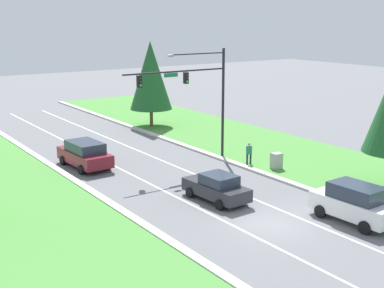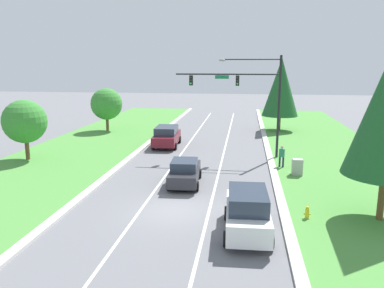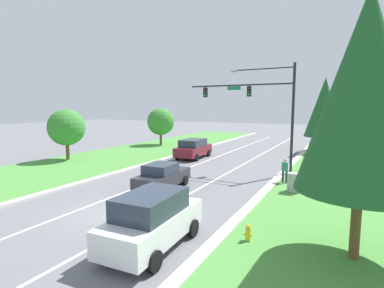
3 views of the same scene
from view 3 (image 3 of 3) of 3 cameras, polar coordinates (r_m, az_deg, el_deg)
The scene contains 17 objects.
ground_plane at distance 15.32m, azimuth -14.54°, elevation -12.45°, with size 160.00×160.00×0.00m, color slate.
curb_strip_right at distance 12.47m, azimuth 6.05°, elevation -16.53°, with size 0.50×90.00×0.15m.
curb_strip_left at distance 19.39m, azimuth -27.22°, elevation -8.62°, with size 0.50×90.00×0.15m.
grass_verge_right at distance 11.84m, azimuth 31.94°, elevation -19.14°, with size 10.00×90.00×0.08m.
lane_stripe_inner_left at distance 16.52m, azimuth -19.29°, elevation -11.15°, with size 0.14×81.00×0.01m.
lane_stripe_inner_right at distance 14.24m, azimuth -8.98°, elevation -13.82°, with size 0.14×81.00×0.01m.
traffic_signal_mast at distance 23.73m, azimuth 13.02°, elevation 7.97°, with size 8.42×0.41×8.24m.
white_suv at distance 11.17m, azimuth -7.54°, elevation -14.07°, with size 2.22×4.60×2.05m.
burgundy_suv at distance 29.70m, azimuth 0.25°, elevation -0.81°, with size 2.46×5.04×1.89m.
charcoal_sedan at distance 18.67m, azimuth -5.67°, elevation -6.12°, with size 2.16×4.46×1.63m.
utility_cabinet at distance 18.76m, azimuth 18.84°, elevation -7.07°, with size 0.70×0.60×1.20m.
pedestrian at distance 20.69m, azimuth 17.28°, elevation -4.74°, with size 0.43×0.34×1.69m.
fire_hydrant at distance 11.89m, azimuth 10.63°, elevation -16.44°, with size 0.34×0.20×0.70m.
conifer_near_right_tree at distance 36.02m, azimuth 23.90°, elevation 6.42°, with size 4.05×4.05×8.26m.
oak_near_left_tree at distance 30.45m, azimuth -22.81°, elevation 2.91°, with size 3.41×3.41×4.85m.
conifer_far_right_tree at distance 10.85m, azimuth 30.08°, elevation 8.71°, with size 4.00×4.00×8.76m.
oak_far_left_tree at distance 39.66m, azimuth -5.99°, elevation 4.26°, with size 3.55×3.55×4.91m.
Camera 3 is at (9.76, -10.66, 5.07)m, focal length 28.00 mm.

